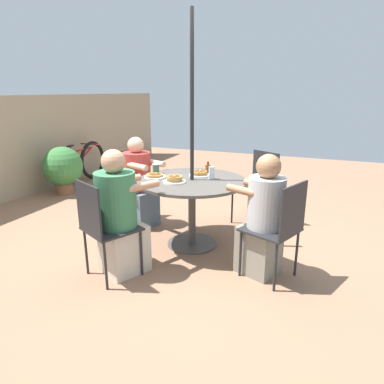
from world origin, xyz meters
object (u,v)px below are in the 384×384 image
patio_table (192,190)px  pancake_plate_b (200,174)px  pancake_plate_a (155,176)px  potted_shrub (63,167)px  syrup_bottle (208,169)px  patio_chair_east (280,225)px  drinking_glass_a (212,173)px  patio_chair_west (130,182)px  pancake_plate_c (174,180)px  diner_north (120,219)px  patio_chair_north (102,224)px  patio_chair_south (258,183)px  coffee_cup (156,169)px  diner_west (139,186)px  bicycle (80,163)px  diner_east (263,220)px

patio_table → pancake_plate_b: size_ratio=4.93×
pancake_plate_a → potted_shrub: 2.64m
patio_table → syrup_bottle: bearing=-8.0°
patio_chair_east → drinking_glass_a: 1.02m
syrup_bottle → drinking_glass_a: (-0.26, -0.13, 0.02)m
pancake_plate_a → potted_shrub: size_ratio=0.30×
patio_chair_west → pancake_plate_c: size_ratio=3.88×
patio_chair_east → pancake_plate_b: (0.60, 1.01, 0.25)m
patio_chair_east → drinking_glass_a: size_ratio=6.83×
diner_north → patio_chair_north: bearing=-90.0°
pancake_plate_a → pancake_plate_b: size_ratio=1.00×
patio_chair_west → pancake_plate_c: bearing=78.6°
patio_chair_east → pancake_plate_c: size_ratio=3.88×
diner_north → pancake_plate_c: 0.75m
patio_chair_south → coffee_cup: patio_chair_south is taller
patio_chair_north → diner_north: diner_north is taller
diner_north → pancake_plate_b: 1.13m
pancake_plate_b → diner_west: bearing=82.9°
patio_chair_south → potted_shrub: size_ratio=1.18×
pancake_plate_b → bicycle: 3.40m
patio_chair_south → patio_chair_west: (-0.59, 1.58, 0.00)m
patio_chair_west → diner_west: (-0.06, -0.17, -0.02)m
bicycle → patio_chair_west: bearing=-126.1°
patio_chair_east → diner_east: 0.18m
patio_chair_west → diner_west: size_ratio=0.82×
patio_chair_north → drinking_glass_a: 1.32m
diner_west → syrup_bottle: 0.97m
pancake_plate_b → coffee_cup: size_ratio=2.11×
drinking_glass_a → potted_shrub: drinking_glass_a is taller
patio_table → potted_shrub: size_ratio=1.49×
diner_north → syrup_bottle: 1.31m
patio_chair_east → patio_chair_south: 1.44m
diner_east → drinking_glass_a: 0.86m
pancake_plate_c → coffee_cup: bearing=52.9°
patio_chair_north → patio_chair_south: same height
diner_north → potted_shrub: size_ratio=1.50×
patio_chair_east → potted_shrub: bearing=91.0°
patio_chair_west → drinking_glass_a: bearing=97.7°
patio_chair_south → diner_west: bearing=54.3°
diner_north → patio_chair_west: 1.36m
pancake_plate_a → drinking_glass_a: size_ratio=1.76×
pancake_plate_b → syrup_bottle: bearing=-12.7°
patio_chair_east → patio_chair_south: size_ratio=1.00×
syrup_bottle → drinking_glass_a: drinking_glass_a is taller
diner_east → drinking_glass_a: size_ratio=8.44×
diner_north → coffee_cup: (0.94, 0.11, 0.28)m
diner_east → bicycle: 4.37m
patio_chair_south → patio_chair_west: same height
diner_west → patio_chair_north: bearing=36.5°
patio_chair_north → pancake_plate_b: (1.19, -0.48, 0.25)m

